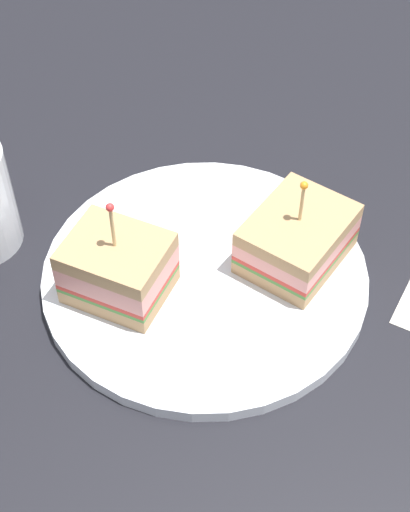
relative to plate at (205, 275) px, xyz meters
The scene contains 4 objects.
ground_plane 1.64cm from the plate, ahead, with size 117.56×117.56×2.00cm, color black.
plate is the anchor object (origin of this frame).
sandwich_half_front 8.96cm from the plate, 86.13° to the right, with size 12.26×12.13×9.36cm.
sandwich_half_back 8.57cm from the plate, 99.14° to the left, with size 10.29×10.78×10.56cm.
Camera 1 is at (-45.34, 5.72, 54.50)cm, focal length 54.54 mm.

